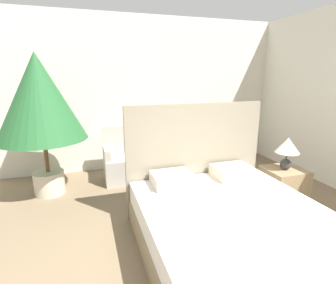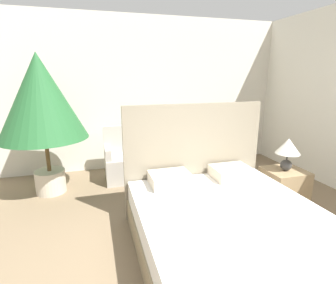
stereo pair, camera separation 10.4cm
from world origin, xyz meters
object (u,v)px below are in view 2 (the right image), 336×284
(armchair_near_window_left, at_px, (122,164))
(potted_palm, at_px, (41,100))
(armchair_near_window_right, at_px, (175,159))
(table_lamp, at_px, (288,149))
(nightstand, at_px, (283,188))
(bed, at_px, (225,224))

(armchair_near_window_left, xyz_separation_m, potted_palm, (-1.15, -0.21, 1.17))
(armchair_near_window_right, bearing_deg, table_lamp, -56.74)
(armchair_near_window_right, bearing_deg, potted_palm, -176.02)
(potted_palm, height_order, nightstand, potted_palm)
(potted_palm, relative_size, table_lamp, 4.71)
(armchair_near_window_left, bearing_deg, armchair_near_window_right, 0.03)
(nightstand, bearing_deg, armchair_near_window_left, 142.89)
(bed, xyz_separation_m, table_lamp, (1.27, 0.67, 0.54))
(armchair_near_window_left, xyz_separation_m, table_lamp, (2.09, -1.60, 0.55))
(bed, distance_m, armchair_near_window_right, 2.28)
(bed, distance_m, armchair_near_window_left, 2.42)
(armchair_near_window_left, relative_size, nightstand, 1.75)
(armchair_near_window_right, height_order, nightstand, armchair_near_window_right)
(armchair_near_window_right, bearing_deg, armchair_near_window_left, 178.38)
(bed, height_order, armchair_near_window_left, bed)
(armchair_near_window_left, distance_m, potted_palm, 1.65)
(armchair_near_window_right, distance_m, potted_palm, 2.44)
(armchair_near_window_left, bearing_deg, bed, -70.02)
(potted_palm, bearing_deg, bed, -46.24)
(bed, height_order, table_lamp, bed)
(nightstand, height_order, table_lamp, table_lamp)
(armchair_near_window_right, height_order, potted_palm, potted_palm)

